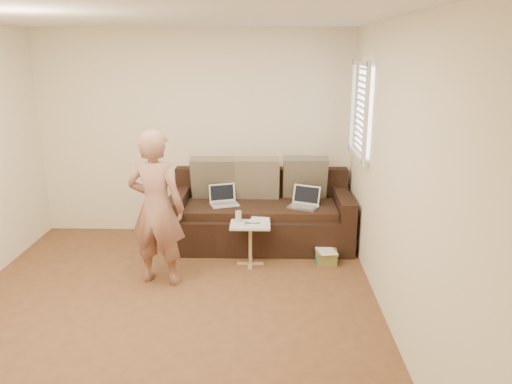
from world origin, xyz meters
TOP-DOWN VIEW (x-y plane):
  - floor at (0.00, 0.00)m, footprint 4.50×4.50m
  - ceiling at (0.00, 0.00)m, footprint 4.50×4.50m
  - wall_back at (0.00, 2.25)m, footprint 4.00×0.00m
  - wall_front at (0.00, -2.25)m, footprint 4.00×0.00m
  - wall_right at (2.00, 0.00)m, footprint 0.00×4.50m
  - window_blinds at (1.95, 1.50)m, footprint 0.12×0.88m
  - sofa at (0.85, 1.77)m, footprint 2.20×0.95m
  - pillow_left at (0.25, 1.98)m, footprint 0.55×0.29m
  - pillow_mid at (0.80, 1.97)m, footprint 0.55×0.27m
  - pillow_right at (1.40, 2.02)m, footprint 0.55×0.28m
  - laptop_silver at (1.36, 1.64)m, footprint 0.41×0.36m
  - laptop_white at (0.41, 1.72)m, footprint 0.38×0.33m
  - person at (-0.19, 0.70)m, footprint 0.66×0.51m
  - side_table at (0.74, 1.15)m, footprint 0.44×0.31m
  - drinking_glass at (0.61, 1.23)m, footprint 0.07×0.07m
  - scissors at (0.76, 1.14)m, footprint 0.20×0.16m
  - paper_on_table at (0.83, 1.23)m, footprint 0.25×0.33m
  - striped_box at (1.60, 1.20)m, footprint 0.24×0.24m

SIDE VIEW (x-z plane):
  - floor at x=0.00m, z-range 0.00..0.00m
  - striped_box at x=1.60m, z-range 0.00..0.15m
  - side_table at x=0.74m, z-range 0.00..0.49m
  - sofa at x=0.85m, z-range 0.00..0.85m
  - paper_on_table at x=0.83m, z-range 0.49..0.49m
  - scissors at x=0.76m, z-range 0.49..0.50m
  - laptop_silver at x=1.36m, z-range 0.41..0.63m
  - laptop_white at x=0.41m, z-range 0.40..0.64m
  - drinking_glass at x=0.61m, z-range 0.49..0.61m
  - pillow_left at x=0.25m, z-range 0.51..1.07m
  - pillow_mid at x=0.80m, z-range 0.51..1.07m
  - pillow_right at x=1.40m, z-range 0.51..1.07m
  - person at x=-0.19m, z-range 0.00..1.62m
  - wall_back at x=0.00m, z-range -0.70..3.30m
  - wall_front at x=0.00m, z-range -0.70..3.30m
  - wall_right at x=2.00m, z-range -0.95..3.55m
  - window_blinds at x=1.95m, z-range 1.16..2.24m
  - ceiling at x=0.00m, z-range 2.60..2.60m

